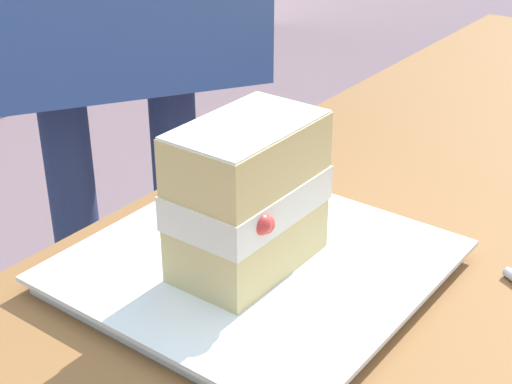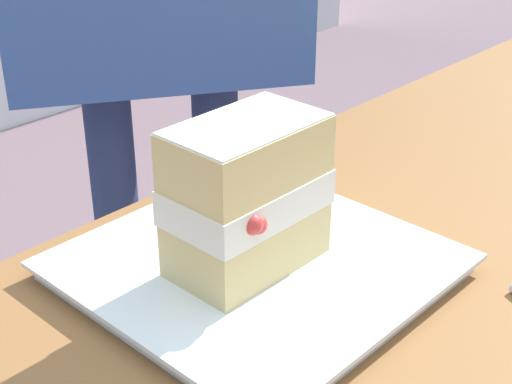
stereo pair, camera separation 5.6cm
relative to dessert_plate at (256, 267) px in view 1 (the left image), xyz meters
The scene contains 2 objects.
dessert_plate is the anchor object (origin of this frame).
cake_slice 0.07m from the dessert_plate, behind, with size 0.12×0.08×0.12m.
Camera 1 is at (-0.53, -0.03, 1.10)m, focal length 53.34 mm.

